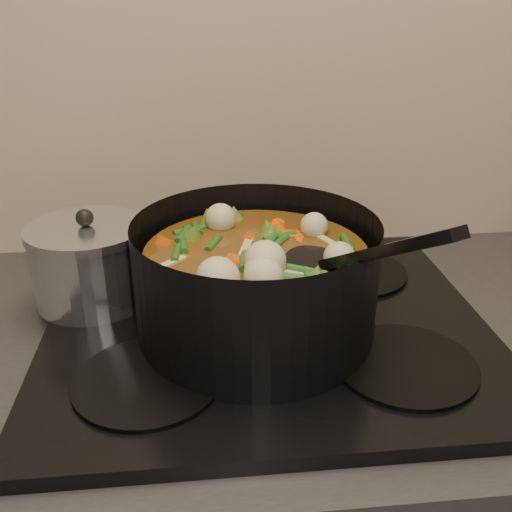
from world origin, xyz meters
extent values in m
plane|color=tan|center=(0.00, 2.25, 1.30)|extent=(4.00, 0.00, 4.00)
cube|color=black|center=(0.00, 1.93, 0.89)|extent=(2.64, 0.64, 0.05)
cube|color=black|center=(0.00, 1.93, 0.92)|extent=(0.62, 0.54, 0.02)
cylinder|color=black|center=(-0.16, 1.80, 0.93)|extent=(0.18, 0.18, 0.01)
cylinder|color=black|center=(0.16, 1.80, 0.93)|extent=(0.18, 0.18, 0.01)
cylinder|color=black|center=(-0.16, 2.06, 0.93)|extent=(0.18, 0.18, 0.01)
cylinder|color=black|center=(0.16, 2.06, 0.93)|extent=(0.18, 0.18, 0.01)
cylinder|color=black|center=(-0.02, 1.90, 1.01)|extent=(0.39, 0.39, 0.16)
cylinder|color=black|center=(-0.02, 1.90, 0.94)|extent=(0.32, 0.32, 0.01)
cylinder|color=brown|center=(-0.02, 1.90, 1.00)|extent=(0.29, 0.29, 0.11)
cylinder|color=#F15D0B|center=(0.03, 1.90, 1.05)|extent=(0.03, 0.03, 0.03)
cylinder|color=#F15D0B|center=(0.03, 1.96, 1.05)|extent=(0.04, 0.04, 0.03)
cylinder|color=#F15D0B|center=(-0.03, 2.01, 1.05)|extent=(0.05, 0.04, 0.03)
cylinder|color=#F15D0B|center=(-0.07, 1.94, 1.05)|extent=(0.04, 0.04, 0.03)
cylinder|color=#F15D0B|center=(-0.11, 1.88, 1.05)|extent=(0.04, 0.04, 0.03)
cylinder|color=#F15D0B|center=(-0.04, 1.86, 1.05)|extent=(0.05, 0.05, 0.03)
cylinder|color=#F15D0B|center=(0.01, 1.83, 1.05)|extent=(0.04, 0.04, 0.03)
cylinder|color=#F15D0B|center=(0.09, 1.87, 1.05)|extent=(0.04, 0.03, 0.03)
cylinder|color=#F15D0B|center=(0.03, 1.93, 1.05)|extent=(0.04, 0.05, 0.03)
cylinder|color=#F15D0B|center=(0.00, 2.00, 1.05)|extent=(0.04, 0.04, 0.03)
cylinder|color=#F15D0B|center=(-0.04, 1.94, 1.05)|extent=(0.03, 0.03, 0.03)
cylinder|color=#F15D0B|center=(-0.09, 1.91, 1.05)|extent=(0.04, 0.04, 0.03)
cylinder|color=#F15D0B|center=(-0.09, 1.82, 1.05)|extent=(0.04, 0.05, 0.03)
sphere|color=tan|center=(0.05, 1.90, 1.06)|extent=(0.04, 0.04, 0.04)
sphere|color=tan|center=(-0.01, 1.97, 1.06)|extent=(0.04, 0.04, 0.04)
sphere|color=tan|center=(-0.08, 1.92, 1.06)|extent=(0.04, 0.04, 0.04)
sphere|color=tan|center=(-0.05, 1.84, 1.06)|extent=(0.04, 0.04, 0.04)
sphere|color=tan|center=(0.04, 1.86, 1.06)|extent=(0.04, 0.04, 0.04)
sphere|color=tan|center=(0.03, 1.95, 1.06)|extent=(0.04, 0.04, 0.04)
cone|color=#536C1B|center=(-0.06, 1.82, 1.06)|extent=(0.04, 0.04, 0.04)
cone|color=#536C1B|center=(0.06, 1.85, 1.06)|extent=(0.04, 0.04, 0.04)
cone|color=#536C1B|center=(0.05, 1.97, 1.06)|extent=(0.04, 0.04, 0.04)
cone|color=#536C1B|center=(-0.07, 1.98, 1.06)|extent=(0.04, 0.04, 0.04)
cone|color=#536C1B|center=(-0.10, 1.86, 1.06)|extent=(0.04, 0.04, 0.04)
cone|color=#536C1B|center=(0.01, 1.82, 1.06)|extent=(0.04, 0.04, 0.04)
cylinder|color=#1E5619|center=(0.02, 1.94, 1.06)|extent=(0.01, 0.04, 0.01)
cylinder|color=#1E5619|center=(-0.01, 2.01, 1.06)|extent=(0.04, 0.03, 0.01)
cylinder|color=#1E5619|center=(-0.08, 1.97, 1.06)|extent=(0.04, 0.02, 0.01)
cylinder|color=#1E5619|center=(-0.09, 1.91, 1.06)|extent=(0.03, 0.04, 0.01)
cylinder|color=#1E5619|center=(-0.06, 1.87, 1.06)|extent=(0.03, 0.04, 0.01)
cylinder|color=#1E5619|center=(-0.03, 1.79, 1.06)|extent=(0.04, 0.02, 0.01)
cylinder|color=#1E5619|center=(0.04, 1.83, 1.06)|extent=(0.04, 0.04, 0.01)
cylinder|color=#1E5619|center=(0.05, 1.89, 1.06)|extent=(0.01, 0.04, 0.01)
cylinder|color=#1E5619|center=(0.02, 1.93, 1.06)|extent=(0.04, 0.03, 0.01)
cylinder|color=#1E5619|center=(0.01, 2.01, 1.06)|extent=(0.04, 0.02, 0.01)
cylinder|color=#1E5619|center=(-0.06, 1.98, 1.06)|extent=(0.03, 0.04, 0.01)
cylinder|color=#1E5619|center=(-0.08, 1.92, 1.06)|extent=(0.03, 0.04, 0.01)
cylinder|color=#1E5619|center=(-0.06, 1.88, 1.06)|extent=(0.04, 0.02, 0.01)
cylinder|color=#1E5619|center=(-0.05, 1.80, 1.06)|extent=(0.04, 0.04, 0.01)
cylinder|color=#1E5619|center=(0.02, 1.82, 1.06)|extent=(0.01, 0.04, 0.01)
cylinder|color=#1E5619|center=(0.05, 1.88, 1.06)|extent=(0.04, 0.03, 0.01)
cube|color=tan|center=(-0.09, 1.93, 1.05)|extent=(0.05, 0.01, 0.00)
cube|color=tan|center=(-0.05, 1.83, 1.05)|extent=(0.02, 0.05, 0.00)
cube|color=tan|center=(0.05, 1.86, 1.05)|extent=(0.05, 0.03, 0.00)
cube|color=tan|center=(0.04, 1.96, 1.05)|extent=(0.04, 0.04, 0.00)
cube|color=tan|center=(-0.07, 1.97, 1.05)|extent=(0.03, 0.05, 0.00)
cube|color=tan|center=(-0.09, 1.87, 1.05)|extent=(0.05, 0.02, 0.00)
ellipsoid|color=black|center=(0.05, 1.86, 1.05)|extent=(0.07, 0.09, 0.01)
cube|color=black|center=(0.10, 1.76, 1.11)|extent=(0.10, 0.18, 0.12)
cylinder|color=silver|center=(-0.25, 2.02, 0.98)|extent=(0.17, 0.17, 0.11)
cylinder|color=silver|center=(-0.25, 2.02, 1.04)|extent=(0.18, 0.18, 0.01)
sphere|color=black|center=(-0.25, 2.02, 1.06)|extent=(0.03, 0.03, 0.03)
camera|label=1|loc=(-0.09, 1.23, 1.36)|focal=40.00mm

